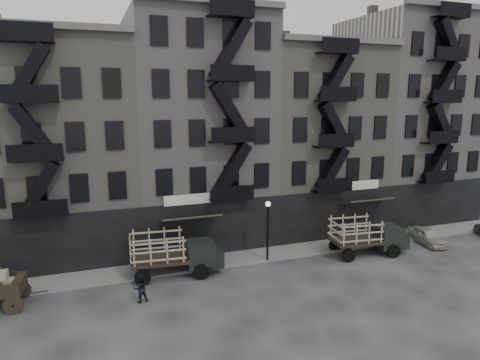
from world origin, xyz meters
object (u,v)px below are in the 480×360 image
object	(u,v)px
car_east	(427,236)
stake_truck_east	(367,233)
stake_truck_west	(174,251)
pedestrian_mid	(140,288)

from	to	relation	value
car_east	stake_truck_east	bearing A→B (deg)	-170.15
stake_truck_west	car_east	size ratio (longest dim) A/B	1.63
car_east	pedestrian_mid	xyz separation A→B (m)	(-21.97, -2.16, 0.19)
stake_truck_east	car_east	world-z (taller)	stake_truck_east
stake_truck_east	pedestrian_mid	xyz separation A→B (m)	(-16.19, -1.86, -0.78)
stake_truck_east	car_east	xyz separation A→B (m)	(5.78, 0.30, -0.97)
pedestrian_mid	stake_truck_west	bearing A→B (deg)	-136.12
stake_truck_east	car_east	distance (m)	5.87
stake_truck_east	pedestrian_mid	size ratio (longest dim) A/B	3.55
car_east	pedestrian_mid	distance (m)	22.08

